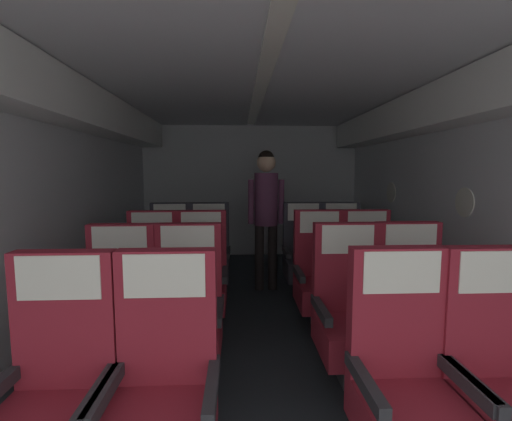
% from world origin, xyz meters
% --- Properties ---
extents(ground, '(3.85, 6.51, 0.02)m').
position_xyz_m(ground, '(0.00, 3.06, -0.01)').
color(ground, '#23282D').
extents(fuselage_shell, '(3.73, 6.16, 2.25)m').
position_xyz_m(fuselage_shell, '(0.00, 3.33, 1.62)').
color(fuselage_shell, silver).
rests_on(fuselage_shell, ground).
extents(seat_a_left_window, '(0.49, 0.52, 1.06)m').
position_xyz_m(seat_a_left_window, '(-1.00, 1.49, 0.45)').
color(seat_a_left_window, '#38383D').
rests_on(seat_a_left_window, ground).
extents(seat_a_left_aisle, '(0.49, 0.52, 1.06)m').
position_xyz_m(seat_a_left_aisle, '(-0.54, 1.50, 0.45)').
color(seat_a_left_aisle, '#38383D').
rests_on(seat_a_left_aisle, ground).
extents(seat_a_right_aisle, '(0.49, 0.52, 1.06)m').
position_xyz_m(seat_a_right_aisle, '(1.00, 1.48, 0.45)').
color(seat_a_right_aisle, '#38383D').
rests_on(seat_a_right_aisle, ground).
extents(seat_a_right_window, '(0.49, 0.52, 1.06)m').
position_xyz_m(seat_a_right_window, '(0.55, 1.50, 0.45)').
color(seat_a_right_window, '#38383D').
rests_on(seat_a_right_window, ground).
extents(seat_b_left_window, '(0.49, 0.52, 1.06)m').
position_xyz_m(seat_b_left_window, '(-1.01, 2.35, 0.45)').
color(seat_b_left_window, '#38383D').
rests_on(seat_b_left_window, ground).
extents(seat_b_left_aisle, '(0.49, 0.52, 1.06)m').
position_xyz_m(seat_b_left_aisle, '(-0.56, 2.36, 0.45)').
color(seat_b_left_aisle, '#38383D').
rests_on(seat_b_left_aisle, ground).
extents(seat_b_right_aisle, '(0.49, 0.52, 1.06)m').
position_xyz_m(seat_b_right_aisle, '(1.01, 2.35, 0.45)').
color(seat_b_right_aisle, '#38383D').
rests_on(seat_b_right_aisle, ground).
extents(seat_b_right_window, '(0.49, 0.52, 1.06)m').
position_xyz_m(seat_b_right_window, '(0.55, 2.33, 0.45)').
color(seat_b_right_window, '#38383D').
rests_on(seat_b_right_window, ground).
extents(seat_c_left_window, '(0.49, 0.52, 1.06)m').
position_xyz_m(seat_c_left_window, '(-1.00, 3.20, 0.45)').
color(seat_c_left_window, '#38383D').
rests_on(seat_c_left_window, ground).
extents(seat_c_left_aisle, '(0.49, 0.52, 1.06)m').
position_xyz_m(seat_c_left_aisle, '(-0.55, 3.21, 0.45)').
color(seat_c_left_aisle, '#38383D').
rests_on(seat_c_left_aisle, ground).
extents(seat_c_right_aisle, '(0.49, 0.52, 1.06)m').
position_xyz_m(seat_c_right_aisle, '(1.00, 3.19, 0.45)').
color(seat_c_right_aisle, '#38383D').
rests_on(seat_c_right_aisle, ground).
extents(seat_c_right_window, '(0.49, 0.52, 1.06)m').
position_xyz_m(seat_c_right_window, '(0.55, 3.20, 0.45)').
color(seat_c_right_window, '#38383D').
rests_on(seat_c_right_window, ground).
extents(seat_d_left_window, '(0.49, 0.52, 1.06)m').
position_xyz_m(seat_d_left_window, '(-1.00, 4.06, 0.45)').
color(seat_d_left_window, '#38383D').
rests_on(seat_d_left_window, ground).
extents(seat_d_left_aisle, '(0.49, 0.52, 1.06)m').
position_xyz_m(seat_d_left_aisle, '(-0.55, 4.07, 0.45)').
color(seat_d_left_aisle, '#38383D').
rests_on(seat_d_left_aisle, ground).
extents(seat_d_right_aisle, '(0.49, 0.52, 1.06)m').
position_xyz_m(seat_d_right_aisle, '(1.00, 4.05, 0.45)').
color(seat_d_right_aisle, '#38383D').
rests_on(seat_d_right_aisle, ground).
extents(seat_d_right_window, '(0.49, 0.52, 1.06)m').
position_xyz_m(seat_d_right_window, '(0.55, 4.06, 0.45)').
color(seat_d_right_window, '#38383D').
rests_on(seat_d_right_window, ground).
extents(flight_attendant, '(0.43, 0.28, 1.67)m').
position_xyz_m(flight_attendant, '(0.12, 4.25, 1.04)').
color(flight_attendant, black).
rests_on(flight_attendant, ground).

